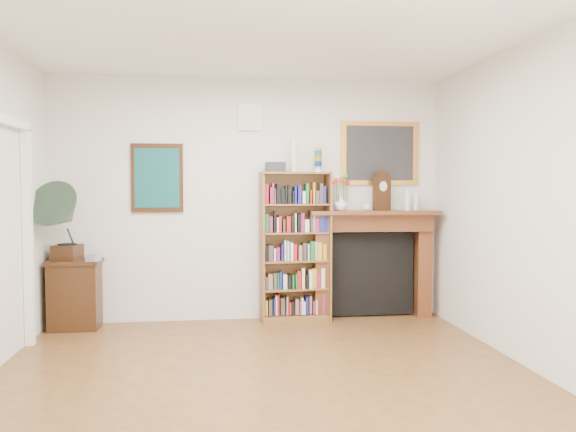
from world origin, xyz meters
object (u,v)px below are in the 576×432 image
object	(u,v)px
bottle_right	(416,202)
cd_stack	(93,257)
bottle_left	(407,200)
flower_vase	(341,203)
mantel_clock	(382,192)
bookshelf	(295,238)
side_cabinet	(75,294)
gramophone	(63,216)
teacup	(367,208)
fireplace	(372,254)

from	to	relation	value
bottle_right	cd_stack	bearing A→B (deg)	-176.45
bottle_left	flower_vase	bearing A→B (deg)	179.18
cd_stack	mantel_clock	bearing A→B (deg)	3.98
mantel_clock	bottle_right	bearing A→B (deg)	-24.39
bookshelf	side_cabinet	xyz separation A→B (m)	(-2.44, -0.06, -0.58)
gramophone	teacup	xyz separation A→B (m)	(3.35, 0.08, 0.07)
side_cabinet	gramophone	bearing A→B (deg)	-135.69
teacup	side_cabinet	bearing A→B (deg)	179.96
fireplace	cd_stack	distance (m)	3.15
cd_stack	flower_vase	xyz separation A→B (m)	(2.74, 0.20, 0.56)
gramophone	fireplace	bearing A→B (deg)	16.70
flower_vase	bottle_right	world-z (taller)	bottle_right
flower_vase	bottle_left	bearing A→B (deg)	-0.82
bookshelf	mantel_clock	bearing A→B (deg)	-3.12
fireplace	cd_stack	xyz separation A→B (m)	(-3.14, -0.25, 0.04)
gramophone	mantel_clock	xyz separation A→B (m)	(3.56, 0.17, 0.25)
gramophone	flower_vase	distance (m)	3.06
cd_stack	mantel_clock	world-z (taller)	mantel_clock
flower_vase	cd_stack	bearing A→B (deg)	-175.81
cd_stack	teacup	world-z (taller)	teacup
gramophone	mantel_clock	distance (m)	3.57
bookshelf	cd_stack	xyz separation A→B (m)	(-2.21, -0.20, -0.16)
flower_vase	bottle_right	bearing A→B (deg)	1.64
cd_stack	teacup	xyz separation A→B (m)	(3.03, 0.14, 0.51)
side_cabinet	teacup	bearing A→B (deg)	-0.16
cd_stack	bottle_right	world-z (taller)	bottle_right
flower_vase	teacup	xyz separation A→B (m)	(0.29, -0.06, -0.05)
side_cabinet	fireplace	bearing A→B (deg)	1.79
bottle_left	fireplace	bearing A→B (deg)	171.24
side_cabinet	gramophone	world-z (taller)	gramophone
fireplace	teacup	size ratio (longest dim) A/B	16.43
cd_stack	teacup	bearing A→B (deg)	2.58
bookshelf	teacup	xyz separation A→B (m)	(0.83, -0.06, 0.35)
cd_stack	bottle_right	bearing A→B (deg)	3.55
mantel_clock	flower_vase	world-z (taller)	mantel_clock
bottle_right	flower_vase	bearing A→B (deg)	-178.36
fireplace	bottle_right	world-z (taller)	bottle_right
side_cabinet	bottle_right	xyz separation A→B (m)	(3.89, 0.09, 1.00)
bookshelf	cd_stack	size ratio (longest dim) A/B	16.49
fireplace	mantel_clock	xyz separation A→B (m)	(0.10, -0.03, 0.73)
mantel_clock	bottle_right	world-z (taller)	mantel_clock
gramophone	bookshelf	bearing A→B (deg)	16.73
bottle_right	mantel_clock	bearing A→B (deg)	-179.76
fireplace	cd_stack	bearing A→B (deg)	-171.01
teacup	bottle_right	distance (m)	0.63
gramophone	bottle_left	distance (m)	3.86
teacup	gramophone	bearing A→B (deg)	-178.57
flower_vase	teacup	size ratio (longest dim) A/B	1.80
mantel_clock	teacup	distance (m)	0.29
side_cabinet	cd_stack	world-z (taller)	cd_stack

